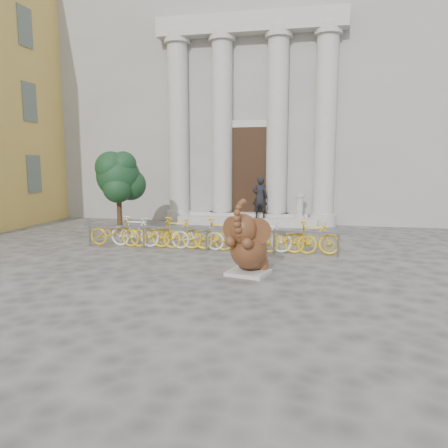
% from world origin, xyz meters
% --- Properties ---
extents(ground, '(80.00, 80.00, 0.00)m').
position_xyz_m(ground, '(0.00, 0.00, 0.00)').
color(ground, '#474442').
rests_on(ground, ground).
extents(classical_building, '(22.00, 10.70, 12.00)m').
position_xyz_m(classical_building, '(0.00, 14.93, 5.98)').
color(classical_building, gray).
rests_on(classical_building, ground).
extents(entrance_steps, '(6.00, 1.20, 0.36)m').
position_xyz_m(entrance_steps, '(0.00, 9.40, 0.18)').
color(entrance_steps, '#A8A59E').
rests_on(entrance_steps, ground).
extents(elephant_statue, '(1.22, 1.48, 1.88)m').
position_xyz_m(elephant_statue, '(1.34, 1.04, 0.68)').
color(elephant_statue, '#A8A59E').
rests_on(elephant_statue, ground).
extents(bike_rack, '(8.23, 0.53, 1.00)m').
position_xyz_m(bike_rack, '(-0.34, 3.78, 0.50)').
color(bike_rack, slate).
rests_on(bike_rack, ground).
extents(tree, '(1.79, 1.63, 3.10)m').
position_xyz_m(tree, '(-4.12, 5.55, 2.16)').
color(tree, '#332114').
rests_on(tree, ground).
extents(pedestrian, '(0.68, 0.49, 1.74)m').
position_xyz_m(pedestrian, '(0.59, 9.05, 1.23)').
color(pedestrian, black).
rests_on(pedestrian, entrance_steps).
extents(balustrade_post, '(0.42, 0.42, 1.02)m').
position_xyz_m(balustrade_post, '(2.25, 9.10, 0.83)').
color(balustrade_post, '#A8A59E').
rests_on(balustrade_post, entrance_steps).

